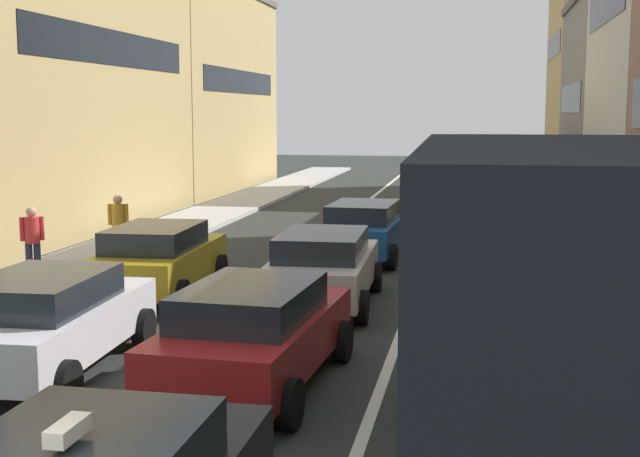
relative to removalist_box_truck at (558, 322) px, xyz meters
name	(u,v)px	position (x,y,z in m)	size (l,w,h in m)	color
sidewalk_left	(150,238)	(-10.40, 16.25, -1.90)	(2.60, 64.00, 0.14)	#B7B7B7
lane_stripe_left	(313,245)	(-5.40, 16.25, -1.97)	(0.16, 60.00, 0.01)	silver
lane_stripe_right	(431,248)	(-2.00, 16.25, -1.97)	(0.16, 60.00, 0.01)	silver
removalist_box_truck	(558,322)	(0.00, 0.00, 0.00)	(2.88, 7.76, 3.58)	#1E5933
sedan_centre_lane_second	(254,332)	(-3.74, 3.49, -1.18)	(2.27, 4.40, 1.49)	#A51E1E
wagon_left_lane_second	(47,320)	(-6.91, 3.60, -1.18)	(2.20, 4.37, 1.49)	silver
hatchback_centre_lane_third	(323,266)	(-3.71, 8.64, -1.18)	(2.17, 4.35, 1.49)	beige
sedan_left_lane_third	(158,258)	(-7.27, 8.95, -1.18)	(2.21, 4.37, 1.49)	#B29319
coupe_centre_lane_fourth	(364,229)	(-3.64, 14.18, -1.18)	(2.20, 4.37, 1.49)	#194C8C
sedan_right_lane_behind_truck	(509,289)	(-0.16, 7.07, -1.18)	(2.08, 4.31, 1.49)	gray
wagon_right_lane_far	(489,241)	(-0.46, 12.59, -1.18)	(2.23, 4.38, 1.49)	black
bus_mid_queue_primary	(486,170)	(-0.50, 23.26, -0.21)	(2.98, 10.55, 2.90)	#BFB793
pedestrian_mid_sidewalk	(118,222)	(-10.00, 13.16, -1.03)	(0.53, 0.34, 1.66)	#262D47
pedestrian_far_sidewalk	(32,238)	(-10.81, 10.20, -1.03)	(0.47, 0.34, 1.66)	#262D47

